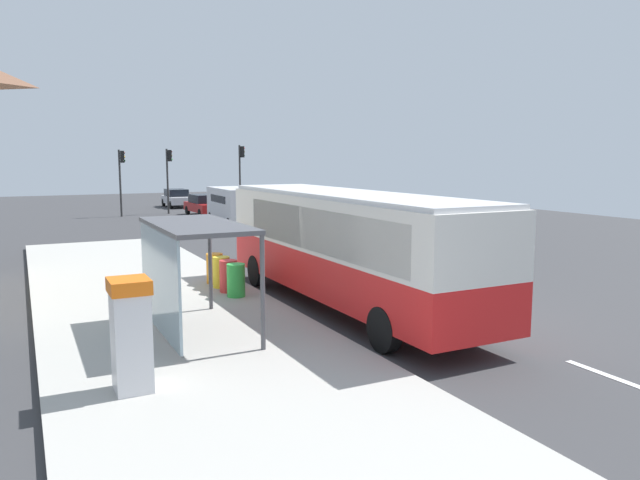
{
  "coord_description": "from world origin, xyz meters",
  "views": [
    {
      "loc": [
        -9.59,
        -13.27,
        4.12
      ],
      "look_at": [
        -1.0,
        3.98,
        1.5
      ],
      "focal_mm": 33.85,
      "sensor_mm": 36.0,
      "label": 1
    }
  ],
  "objects_px": {
    "recycling_bin_green": "(236,280)",
    "bus_shelter": "(183,250)",
    "recycling_bin_red": "(228,276)",
    "sedan_near": "(204,205)",
    "recycling_bin_orange": "(215,268)",
    "traffic_light_near_side": "(241,168)",
    "bus": "(345,242)",
    "sedan_far": "(177,198)",
    "recycling_bin_yellow": "(221,272)",
    "ticket_machine": "(131,334)",
    "white_van": "(234,204)",
    "traffic_light_far_side": "(121,172)",
    "traffic_light_median": "(169,171)"
  },
  "relations": [
    {
      "from": "sedan_far",
      "to": "recycling_bin_orange",
      "type": "height_order",
      "value": "sedan_far"
    },
    {
      "from": "sedan_near",
      "to": "traffic_light_far_side",
      "type": "bearing_deg",
      "value": 160.62
    },
    {
      "from": "recycling_bin_green",
      "to": "traffic_light_median",
      "type": "height_order",
      "value": "traffic_light_median"
    },
    {
      "from": "traffic_light_far_side",
      "to": "traffic_light_median",
      "type": "relative_size",
      "value": 0.98
    },
    {
      "from": "recycling_bin_green",
      "to": "traffic_light_near_side",
      "type": "distance_m",
      "value": 29.27
    },
    {
      "from": "bus_shelter",
      "to": "traffic_light_far_side",
      "type": "bearing_deg",
      "value": 83.94
    },
    {
      "from": "recycling_bin_green",
      "to": "bus_shelter",
      "type": "xyz_separation_m",
      "value": [
        -2.21,
        -2.97,
        1.44
      ]
    },
    {
      "from": "traffic_light_far_side",
      "to": "sedan_far",
      "type": "bearing_deg",
      "value": 50.92
    },
    {
      "from": "recycling_bin_green",
      "to": "traffic_light_near_side",
      "type": "bearing_deg",
      "value": 70.56
    },
    {
      "from": "bus",
      "to": "ticket_machine",
      "type": "distance_m",
      "value": 7.51
    },
    {
      "from": "recycling_bin_orange",
      "to": "bus_shelter",
      "type": "bearing_deg",
      "value": -113.59
    },
    {
      "from": "sedan_near",
      "to": "sedan_far",
      "type": "xyz_separation_m",
      "value": [
        0.0,
        8.54,
        0.0
      ]
    },
    {
      "from": "recycling_bin_orange",
      "to": "traffic_light_near_side",
      "type": "bearing_deg",
      "value": 69.09
    },
    {
      "from": "recycling_bin_orange",
      "to": "traffic_light_near_side",
      "type": "height_order",
      "value": "traffic_light_near_side"
    },
    {
      "from": "white_van",
      "to": "sedan_far",
      "type": "xyz_separation_m",
      "value": [
        0.1,
        15.54,
        -0.55
      ]
    },
    {
      "from": "traffic_light_near_side",
      "to": "traffic_light_far_side",
      "type": "height_order",
      "value": "traffic_light_near_side"
    },
    {
      "from": "recycling_bin_red",
      "to": "sedan_near",
      "type": "bearing_deg",
      "value": 75.8
    },
    {
      "from": "traffic_light_far_side",
      "to": "ticket_machine",
      "type": "bearing_deg",
      "value": -98.23
    },
    {
      "from": "bus_shelter",
      "to": "recycling_bin_orange",
      "type": "bearing_deg",
      "value": 66.41
    },
    {
      "from": "recycling_bin_green",
      "to": "traffic_light_far_side",
      "type": "distance_m",
      "value": 28.41
    },
    {
      "from": "traffic_light_far_side",
      "to": "recycling_bin_red",
      "type": "bearing_deg",
      "value": -92.29
    },
    {
      "from": "ticket_machine",
      "to": "recycling_bin_orange",
      "type": "bearing_deg",
      "value": 64.42
    },
    {
      "from": "white_van",
      "to": "bus_shelter",
      "type": "height_order",
      "value": "bus_shelter"
    },
    {
      "from": "bus",
      "to": "sedan_far",
      "type": "distance_m",
      "value": 37.12
    },
    {
      "from": "bus",
      "to": "traffic_light_near_side",
      "type": "distance_m",
      "value": 30.35
    },
    {
      "from": "recycling_bin_yellow",
      "to": "traffic_light_far_side",
      "type": "height_order",
      "value": "traffic_light_far_side"
    },
    {
      "from": "recycling_bin_orange",
      "to": "traffic_light_median",
      "type": "distance_m",
      "value": 27.49
    },
    {
      "from": "white_van",
      "to": "traffic_light_median",
      "type": "xyz_separation_m",
      "value": [
        -1.8,
        9.7,
        1.86
      ]
    },
    {
      "from": "sedan_far",
      "to": "traffic_light_near_side",
      "type": "bearing_deg",
      "value": -66.76
    },
    {
      "from": "sedan_near",
      "to": "recycling_bin_red",
      "type": "xyz_separation_m",
      "value": [
        -6.5,
        -25.68,
        -0.14
      ]
    },
    {
      "from": "white_van",
      "to": "recycling_bin_red",
      "type": "xyz_separation_m",
      "value": [
        -6.4,
        -18.69,
        -0.69
      ]
    },
    {
      "from": "bus_shelter",
      "to": "traffic_light_near_side",
      "type": "bearing_deg",
      "value": 68.64
    },
    {
      "from": "traffic_light_near_side",
      "to": "traffic_light_median",
      "type": "relative_size",
      "value": 1.06
    },
    {
      "from": "bus",
      "to": "traffic_light_median",
      "type": "xyz_separation_m",
      "value": [
        2.11,
        31.04,
        1.36
      ]
    },
    {
      "from": "recycling_bin_red",
      "to": "recycling_bin_yellow",
      "type": "distance_m",
      "value": 0.7
    },
    {
      "from": "ticket_machine",
      "to": "recycling_bin_yellow",
      "type": "distance_m",
      "value": 8.3
    },
    {
      "from": "white_van",
      "to": "traffic_light_far_side",
      "type": "bearing_deg",
      "value": 120.77
    },
    {
      "from": "ticket_machine",
      "to": "recycling_bin_orange",
      "type": "height_order",
      "value": "ticket_machine"
    },
    {
      "from": "recycling_bin_yellow",
      "to": "traffic_light_far_side",
      "type": "bearing_deg",
      "value": 87.65
    },
    {
      "from": "white_van",
      "to": "recycling_bin_yellow",
      "type": "relative_size",
      "value": 5.51
    },
    {
      "from": "bus",
      "to": "traffic_light_far_side",
      "type": "bearing_deg",
      "value": 92.62
    },
    {
      "from": "recycling_bin_orange",
      "to": "traffic_light_far_side",
      "type": "distance_m",
      "value": 26.32
    },
    {
      "from": "recycling_bin_orange",
      "to": "traffic_light_median",
      "type": "xyz_separation_m",
      "value": [
        4.6,
        26.98,
        2.55
      ]
    },
    {
      "from": "recycling_bin_red",
      "to": "bus_shelter",
      "type": "height_order",
      "value": "bus_shelter"
    },
    {
      "from": "sedan_near",
      "to": "bus_shelter",
      "type": "xyz_separation_m",
      "value": [
        -8.71,
        -29.35,
        1.31
      ]
    },
    {
      "from": "recycling_bin_green",
      "to": "bus_shelter",
      "type": "height_order",
      "value": "bus_shelter"
    },
    {
      "from": "traffic_light_near_side",
      "to": "recycling_bin_red",
      "type": "bearing_deg",
      "value": -109.91
    },
    {
      "from": "bus",
      "to": "sedan_far",
      "type": "xyz_separation_m",
      "value": [
        4.01,
        36.88,
        -1.05
      ]
    },
    {
      "from": "recycling_bin_orange",
      "to": "ticket_machine",
      "type": "bearing_deg",
      "value": -115.58
    },
    {
      "from": "recycling_bin_yellow",
      "to": "white_van",
      "type": "bearing_deg",
      "value": 70.41
    }
  ]
}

